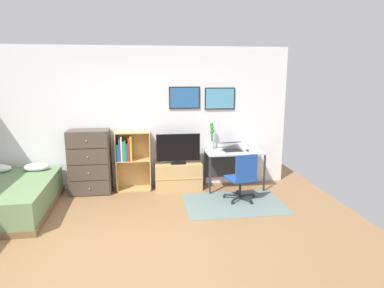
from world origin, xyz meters
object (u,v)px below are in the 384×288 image
object	(u,v)px
dresser	(90,162)
bamboo_vase	(212,137)
television	(178,149)
tv_stand	(178,176)
computer_mouse	(248,150)
bookshelf	(130,156)
office_chair	(243,176)
bed	(4,198)
desk	(233,157)
laptop	(231,147)
wine_glass	(219,145)

from	to	relation	value
dresser	bamboo_vase	distance (m)	2.34
television	bamboo_vase	distance (m)	0.70
television	bamboo_vase	xyz separation A→B (m)	(0.67, 0.11, 0.19)
tv_stand	computer_mouse	xyz separation A→B (m)	(1.32, -0.15, 0.50)
bookshelf	office_chair	distance (m)	2.15
office_chair	bamboo_vase	distance (m)	1.12
bed	bamboo_vase	world-z (taller)	bamboo_vase
dresser	tv_stand	bearing A→B (deg)	0.53
tv_stand	bamboo_vase	size ratio (longest dim) A/B	1.70
tv_stand	computer_mouse	world-z (taller)	computer_mouse
desk	laptop	bearing A→B (deg)	150.75
tv_stand	computer_mouse	size ratio (longest dim) A/B	8.59
tv_stand	bamboo_vase	distance (m)	1.00
television	wine_glass	xyz separation A→B (m)	(0.77, -0.11, 0.08)
tv_stand	desk	size ratio (longest dim) A/B	0.81
bamboo_vase	wine_glass	size ratio (longest dim) A/B	2.93
bed	dresser	xyz separation A→B (m)	(1.23, 0.76, 0.35)
dresser	office_chair	size ratio (longest dim) A/B	1.39
desk	computer_mouse	distance (m)	0.32
bed	tv_stand	xyz separation A→B (m)	(2.87, 0.78, 0.00)
computer_mouse	wine_glass	xyz separation A→B (m)	(-0.55, 0.02, 0.12)
bookshelf	television	size ratio (longest dim) A/B	1.36
television	office_chair	bearing A→B (deg)	-37.74
bed	desk	distance (m)	4.03
bookshelf	tv_stand	size ratio (longest dim) A/B	1.27
desk	computer_mouse	bearing A→B (deg)	-26.03
wine_glass	desk	bearing A→B (deg)	19.25
laptop	bamboo_vase	world-z (taller)	bamboo_vase
tv_stand	office_chair	world-z (taller)	office_chair
laptop	desk	bearing A→B (deg)	-34.58
desk	computer_mouse	world-z (taller)	computer_mouse
laptop	computer_mouse	world-z (taller)	laptop
office_chair	bamboo_vase	world-z (taller)	bamboo_vase
laptop	tv_stand	bearing A→B (deg)	174.31
desk	office_chair	xyz separation A→B (m)	(-0.03, -0.80, -0.15)
bamboo_vase	desk	bearing A→B (deg)	-15.54
office_chair	laptop	xyz separation A→B (m)	(0.00, 0.82, 0.35)
bookshelf	bamboo_vase	distance (m)	1.62
computer_mouse	office_chair	bearing A→B (deg)	-112.41
bookshelf	bed	bearing A→B (deg)	-157.02
bookshelf	wine_glass	bearing A→B (deg)	-6.29
bed	desk	size ratio (longest dim) A/B	1.81
bed	office_chair	bearing A→B (deg)	-2.31
bed	office_chair	xyz separation A→B (m)	(3.91, -0.05, 0.21)
bookshelf	desk	bearing A→B (deg)	-2.27
bookshelf	tv_stand	xyz separation A→B (m)	(0.91, -0.05, -0.41)
tv_stand	television	world-z (taller)	television
bookshelf	dresser	bearing A→B (deg)	-174.51
television	laptop	distance (m)	1.04
television	bed	bearing A→B (deg)	-165.31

